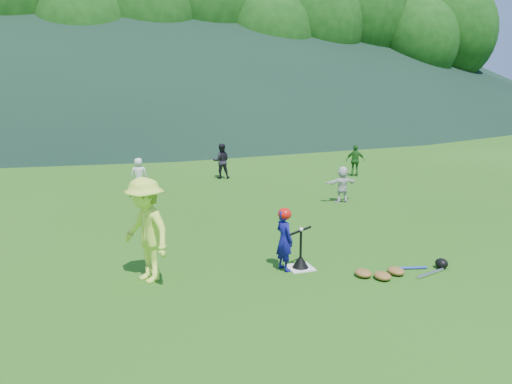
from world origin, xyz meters
TOP-DOWN VIEW (x-y plane):
  - ground at (0.00, 0.00)m, footprint 120.00×120.00m
  - home_plate at (0.00, 0.00)m, footprint 0.45×0.45m
  - baseball at (0.00, 0.00)m, footprint 0.08×0.08m
  - batter_child at (-0.31, 0.03)m, footprint 0.36×0.46m
  - adult_coach at (-2.69, 0.33)m, footprint 1.09×1.33m
  - fielder_a at (-2.06, 7.70)m, footprint 0.54×0.39m
  - fielder_b at (0.89, 8.86)m, footprint 0.68×0.58m
  - fielder_c at (5.55, 7.72)m, footprint 0.72×0.53m
  - fielder_d at (3.16, 4.30)m, footprint 0.95×0.31m
  - batting_tee at (0.00, 0.00)m, footprint 0.30×0.30m
  - batter_gear at (-0.29, 0.03)m, footprint 0.71×0.32m
  - equipment_pile at (1.48, -0.83)m, footprint 1.80×0.61m
  - outfield_fence at (0.00, 28.00)m, footprint 70.07×0.08m
  - tree_line at (0.20, 33.83)m, footprint 70.04×11.40m
  - distant_hills at (-7.63, 81.81)m, footprint 155.00×140.00m

SIDE VIEW (x-z plane):
  - ground at x=0.00m, z-range 0.00..0.00m
  - home_plate at x=0.00m, z-range 0.00..0.02m
  - equipment_pile at x=1.48m, z-range -0.03..0.16m
  - batting_tee at x=0.00m, z-range -0.21..0.47m
  - fielder_d at x=3.16m, z-range 0.00..1.03m
  - fielder_a at x=-2.06m, z-range 0.00..1.03m
  - batter_child at x=-0.31m, z-range 0.00..1.12m
  - fielder_c at x=5.55m, z-range 0.00..1.13m
  - fielder_b at x=0.89m, z-range 0.00..1.22m
  - outfield_fence at x=0.00m, z-range 0.03..1.36m
  - baseball at x=0.00m, z-range 0.70..0.78m
  - adult_coach at x=-2.69m, z-range 0.00..1.79m
  - batter_gear at x=-0.29m, z-range 0.77..1.26m
  - tree_line at x=0.20m, z-range 0.80..15.62m
  - distant_hills at x=-7.63m, z-range -1.02..30.98m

